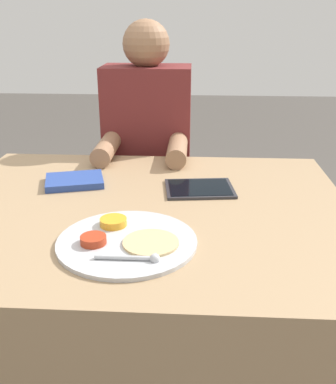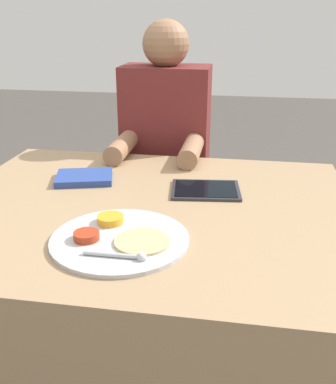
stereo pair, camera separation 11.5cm
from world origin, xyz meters
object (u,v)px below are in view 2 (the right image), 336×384
at_px(red_notebook, 84,178).
at_px(tablet_device, 206,190).
at_px(person_diner, 166,181).
at_px(thali_tray, 119,238).

height_order(red_notebook, tablet_device, red_notebook).
bearing_deg(tablet_device, person_diner, 112.41).
relative_size(thali_tray, red_notebook, 1.61).
relative_size(tablet_device, person_diner, 0.18).
distance_m(thali_tray, person_diner, 0.86).
bearing_deg(thali_tray, person_diner, 92.52).
distance_m(red_notebook, tablet_device, 0.38).
xyz_separation_m(red_notebook, person_diner, (0.18, 0.47, -0.17)).
xyz_separation_m(thali_tray, person_diner, (-0.04, 0.84, -0.17)).
height_order(tablet_device, person_diner, person_diner).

